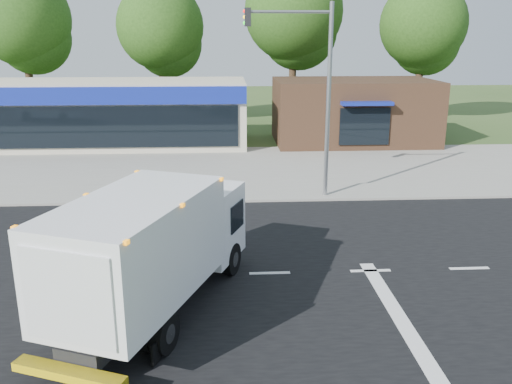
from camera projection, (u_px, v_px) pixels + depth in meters
The scene contains 11 objects.
ground at pixel (270, 274), 15.89m from camera, with size 120.00×120.00×0.00m, color #385123.
road_asphalt at pixel (270, 273), 15.89m from camera, with size 60.00×14.00×0.02m, color black.
sidewalk at pixel (255, 193), 23.73m from camera, with size 60.00×2.40×0.12m, color gray.
parking_apron at pixel (249, 164), 29.31m from camera, with size 60.00×9.00×0.02m, color gray.
lane_markings at pixel (323, 293), 14.66m from camera, with size 55.20×7.00×0.01m.
ems_box_truck at pixel (153, 244), 13.10m from camera, with size 4.77×7.67×3.26m.
emergency_worker at pixel (84, 291), 12.80m from camera, with size 0.72×0.57×1.85m.
retail_strip_mall at pixel (102, 113), 33.95m from camera, with size 18.00×6.20×4.00m.
brown_storefront at pixel (353, 111), 34.86m from camera, with size 10.00×6.70×4.00m.
traffic_signal_pole at pixel (313, 81), 21.92m from camera, with size 3.51×0.25×8.00m.
background_trees at pixel (229, 26), 40.77m from camera, with size 36.77×7.39×12.10m.
Camera 1 is at (-1.22, -14.54, 6.75)m, focal length 38.00 mm.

